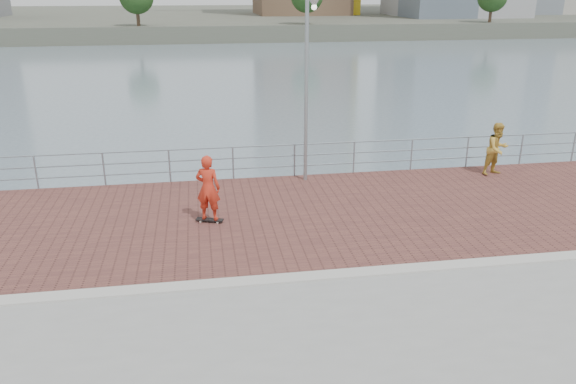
{
  "coord_description": "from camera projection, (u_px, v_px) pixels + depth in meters",
  "views": [
    {
      "loc": [
        -2.06,
        -10.71,
        6.04
      ],
      "look_at": [
        0.0,
        2.0,
        1.3
      ],
      "focal_mm": 35.0,
      "sensor_mm": 36.0,
      "label": 1
    }
  ],
  "objects": [
    {
      "name": "water",
      "position": [
        302.0,
        355.0,
        13.01
      ],
      "size": [
        400.0,
        400.0,
        0.0
      ],
      "primitive_type": "plane",
      "color": "slate",
      "rests_on": "ground"
    },
    {
      "name": "skateboard",
      "position": [
        210.0,
        220.0,
        15.2
      ],
      "size": [
        0.77,
        0.42,
        0.09
      ],
      "rotation": [
        0.0,
        0.0,
        -0.32
      ],
      "color": "black",
      "rests_on": "brick_lane"
    },
    {
      "name": "curb",
      "position": [
        303.0,
        277.0,
        12.31
      ],
      "size": [
        40.0,
        0.4,
        0.06
      ],
      "primitive_type": "cube",
      "color": "#B7B5AD",
      "rests_on": "seawall"
    },
    {
      "name": "far_shore",
      "position": [
        203.0,
        18.0,
        126.06
      ],
      "size": [
        320.0,
        95.0,
        2.5
      ],
      "primitive_type": "cube",
      "color": "#4C5142",
      "rests_on": "ground"
    },
    {
      "name": "bystander",
      "position": [
        497.0,
        149.0,
        18.78
      ],
      "size": [
        1.02,
        0.89,
        1.78
      ],
      "primitive_type": "imported",
      "rotation": [
        0.0,
        0.0,
        0.29
      ],
      "color": "gold",
      "rests_on": "brick_lane"
    },
    {
      "name": "street_lamp",
      "position": [
        310.0,
        46.0,
        16.62
      ],
      "size": [
        0.45,
        1.3,
        6.13
      ],
      "color": "gray",
      "rests_on": "brick_lane"
    },
    {
      "name": "guardrail",
      "position": [
        264.0,
        158.0,
        18.57
      ],
      "size": [
        39.06,
        0.06,
        1.13
      ],
      "color": "#8C9EA8",
      "rests_on": "brick_lane"
    },
    {
      "name": "skateboarder",
      "position": [
        208.0,
        188.0,
        14.88
      ],
      "size": [
        0.76,
        0.62,
        1.8
      ],
      "primitive_type": "imported",
      "rotation": [
        0.0,
        0.0,
        2.82
      ],
      "color": "red",
      "rests_on": "skateboard"
    },
    {
      "name": "brick_lane",
      "position": [
        279.0,
        216.0,
        15.65
      ],
      "size": [
        40.0,
        6.8,
        0.02
      ],
      "primitive_type": "cube",
      "color": "brown",
      "rests_on": "seawall"
    }
  ]
}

